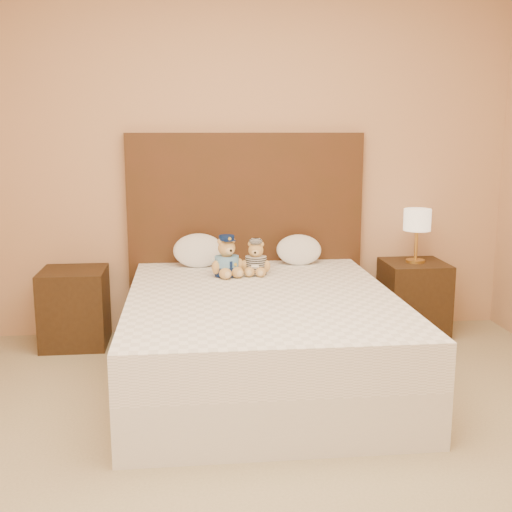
{
  "coord_description": "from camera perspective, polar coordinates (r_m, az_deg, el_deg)",
  "views": [
    {
      "loc": [
        -0.44,
        -2.53,
        1.53
      ],
      "look_at": [
        -0.01,
        1.45,
        0.73
      ],
      "focal_mm": 45.0,
      "sensor_mm": 36.0,
      "label": 1
    }
  ],
  "objects": [
    {
      "name": "pillow_right",
      "position": [
        4.71,
        3.84,
        0.69
      ],
      "size": [
        0.33,
        0.22,
        0.23
      ],
      "primitive_type": "ellipsoid",
      "color": "white",
      "rests_on": "bed"
    },
    {
      "name": "room_walls",
      "position": [
        3.03,
        2.23,
        16.51
      ],
      "size": [
        4.04,
        4.52,
        2.72
      ],
      "color": "tan",
      "rests_on": "ground"
    },
    {
      "name": "teddy_prisoner",
      "position": [
        4.36,
        -0.01,
        -0.15
      ],
      "size": [
        0.24,
        0.24,
        0.24
      ],
      "primitive_type": null,
      "rotation": [
        0.0,
        0.0,
        -0.19
      ],
      "color": "tan",
      "rests_on": "bed"
    },
    {
      "name": "pillow_left",
      "position": [
        4.64,
        -5.14,
        0.64
      ],
      "size": [
        0.36,
        0.24,
        0.26
      ],
      "primitive_type": "ellipsoid",
      "color": "white",
      "rests_on": "bed"
    },
    {
      "name": "nightstand_right",
      "position": [
        4.99,
        13.82,
        -3.63
      ],
      "size": [
        0.45,
        0.45,
        0.55
      ],
      "primitive_type": "cube",
      "color": "#342210",
      "rests_on": "ground"
    },
    {
      "name": "ground",
      "position": [
        2.99,
        3.3,
        -19.58
      ],
      "size": [
        4.0,
        4.5,
        0.0
      ],
      "primitive_type": "cube",
      "color": "tan",
      "rests_on": "ground"
    },
    {
      "name": "headboard",
      "position": [
        4.82,
        -0.9,
        1.96
      ],
      "size": [
        1.75,
        0.08,
        1.5
      ],
      "primitive_type": "cube",
      "color": "#472615",
      "rests_on": "ground"
    },
    {
      "name": "lamp",
      "position": [
        4.88,
        14.13,
        2.9
      ],
      "size": [
        0.2,
        0.2,
        0.4
      ],
      "color": "gold",
      "rests_on": "nightstand_right"
    },
    {
      "name": "nightstand_left",
      "position": [
        4.77,
        -15.81,
        -4.43
      ],
      "size": [
        0.45,
        0.45,
        0.55
      ],
      "primitive_type": "cube",
      "color": "#342210",
      "rests_on": "ground"
    },
    {
      "name": "teddy_police",
      "position": [
        4.31,
        -2.62,
        -0.01
      ],
      "size": [
        0.3,
        0.3,
        0.28
      ],
      "primitive_type": null,
      "rotation": [
        0.0,
        0.0,
        0.34
      ],
      "color": "tan",
      "rests_on": "bed"
    },
    {
      "name": "bed",
      "position": [
        3.96,
        0.48,
        -7.23
      ],
      "size": [
        1.6,
        2.0,
        0.55
      ],
      "color": "white",
      "rests_on": "ground"
    }
  ]
}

